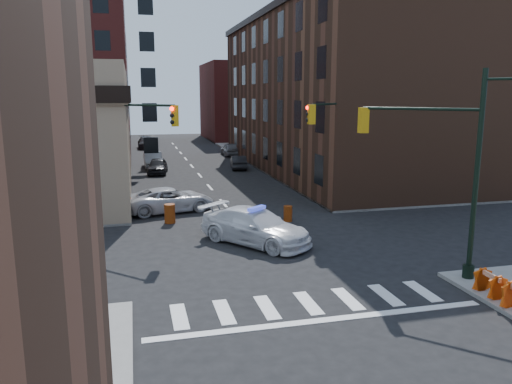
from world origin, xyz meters
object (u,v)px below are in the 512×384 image
pedestrian_b (73,210)px  parked_car_enear (238,162)px  police_car (255,227)px  pedestrian_a (77,207)px  barrel_bank (170,214)px  barrel_road (288,213)px  parked_car_wnear (158,166)px  barricade_se_a (490,284)px  parked_car_wfar (153,160)px  pickup (170,200)px  barricade_nw_a (123,206)px

pedestrian_b → parked_car_enear: bearing=30.9°
police_car → parked_car_enear: bearing=41.8°
pedestrian_a → barrel_bank: 5.09m
barrel_road → parked_car_wnear: bearing=108.0°
parked_car_enear → barricade_se_a: size_ratio=3.60×
barrel_road → police_car: bearing=-127.1°
parked_car_wfar → barrel_road: bearing=-75.3°
police_car → pedestrian_a: 10.42m
parked_car_enear → barrel_road: parked_car_enear is taller
pickup → barricade_nw_a: 2.91m
pedestrian_a → pedestrian_b: size_ratio=1.13×
pedestrian_b → barricade_se_a: 20.87m
parked_car_enear → pedestrian_a: bearing=62.4°
parked_car_wnear → barricade_se_a: 33.53m
parked_car_wfar → barrel_bank: size_ratio=4.42×
barrel_bank → parked_car_wnear: bearing=89.2°
police_car → parked_car_wnear: size_ratio=1.40×
police_car → parked_car_wfar: bearing=59.7°
parked_car_enear → barricade_se_a: (2.18, -33.09, -0.09)m
parked_car_wfar → pedestrian_a: bearing=-104.3°
parked_car_wnear → barricade_nw_a: 16.26m
parked_car_enear → pedestrian_a: 23.04m
parked_car_enear → barricade_nw_a: (-10.72, -17.09, -0.05)m
pedestrian_a → parked_car_wnear: bearing=68.6°
pickup → parked_car_wnear: 15.55m
police_car → parked_car_wnear: (-3.51, 23.41, -0.14)m
pedestrian_b → barricade_se_a: pedestrian_b is taller
barrel_road → barricade_nw_a: (-9.27, 3.62, 0.15)m
parked_car_wfar → barricade_nw_a: bearing=-98.8°
pickup → barricade_se_a: 19.26m
pedestrian_a → barricade_nw_a: 3.07m
parked_car_enear → barrel_road: 20.75m
pedestrian_a → barricade_nw_a: pedestrian_a is taller
pedestrian_b → barrel_bank: 5.23m
pedestrian_b → pickup: bearing=-0.0°
pedestrian_b → barrel_bank: (5.20, -0.40, -0.41)m
parked_car_wnear → pickup: bearing=-82.9°
pedestrian_b → barrel_road: 11.96m
barrel_road → barricade_nw_a: barricade_nw_a is taller
police_car → barricade_se_a: size_ratio=5.33×
police_car → barricade_se_a: police_car is taller
barricade_nw_a → pedestrian_b: bearing=-153.3°
police_car → parked_car_wfar: 27.41m
parked_car_wnear → barrel_road: 20.63m
barricade_se_a → barrel_bank: bearing=38.8°
barricade_nw_a → pedestrian_a: bearing=-153.6°
parked_car_wnear → barrel_road: (6.38, -19.61, -0.26)m
parked_car_wfar → pedestrian_b: (-5.21, -21.75, 0.16)m
police_car → barrel_road: bearing=14.7°
pickup → pedestrian_b: size_ratio=3.39×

